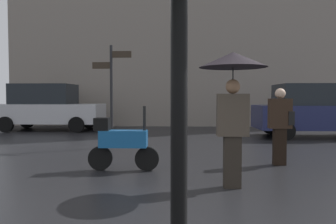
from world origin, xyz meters
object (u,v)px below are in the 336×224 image
(street_signpost, at_px, (112,86))
(pedestrian_with_bag, at_px, (281,122))
(parked_car_left, at_px, (315,111))
(parked_car_right, at_px, (48,107))
(parked_scooter, at_px, (121,142))
(pedestrian_with_umbrella, at_px, (233,81))

(street_signpost, bearing_deg, pedestrian_with_bag, -28.25)
(parked_car_left, bearing_deg, street_signpost, -164.45)
(pedestrian_with_bag, xyz_separation_m, parked_car_right, (-7.77, 6.98, 0.09))
(pedestrian_with_bag, distance_m, parked_car_right, 10.44)
(parked_scooter, height_order, parked_car_left, parked_car_left)
(pedestrian_with_umbrella, relative_size, pedestrian_with_bag, 1.32)
(parked_scooter, xyz_separation_m, parked_car_left, (5.85, 5.53, 0.39))
(pedestrian_with_bag, bearing_deg, parked_car_right, 4.80)
(pedestrian_with_bag, bearing_deg, pedestrian_with_umbrella, 101.36)
(pedestrian_with_bag, xyz_separation_m, street_signpost, (-3.97, 2.13, 0.82))
(parked_car_left, height_order, parked_car_right, parked_car_right)
(street_signpost, bearing_deg, parked_car_left, 22.53)
(pedestrian_with_bag, distance_m, parked_scooter, 3.28)
(pedestrian_with_umbrella, height_order, parked_scooter, pedestrian_with_umbrella)
(pedestrian_with_bag, bearing_deg, parked_scooter, 58.26)
(pedestrian_with_bag, xyz_separation_m, parked_car_left, (2.66, 4.88, 0.04))
(parked_car_right, distance_m, street_signpost, 6.20)
(pedestrian_with_umbrella, distance_m, parked_scooter, 2.49)
(pedestrian_with_umbrella, distance_m, parked_car_left, 7.75)
(parked_car_left, relative_size, street_signpost, 1.50)
(parked_scooter, distance_m, parked_car_right, 8.91)
(parked_car_right, height_order, street_signpost, street_signpost)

